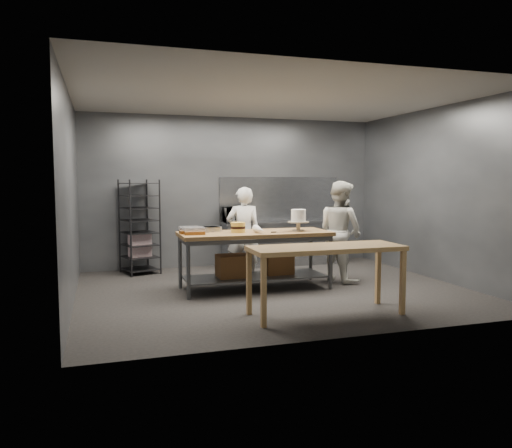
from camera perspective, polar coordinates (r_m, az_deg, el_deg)
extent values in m
plane|color=black|center=(8.00, 2.09, -7.53)|extent=(6.00, 6.00, 0.00)
cube|color=#4C4F54|center=(10.20, -2.59, 3.71)|extent=(6.00, 0.04, 3.00)
cube|color=brown|center=(7.93, -0.11, -1.12)|extent=(2.40, 0.90, 0.06)
cube|color=#47494C|center=(8.03, -0.11, -6.02)|extent=(2.25, 0.75, 0.03)
cylinder|color=#47494C|center=(7.35, -7.73, -5.29)|extent=(0.06, 0.06, 0.86)
cylinder|color=#47494C|center=(8.11, -8.67, -4.32)|extent=(0.06, 0.06, 0.86)
cylinder|color=#47494C|center=(8.05, 8.52, -4.39)|extent=(0.06, 0.06, 0.86)
cylinder|color=#47494C|center=(8.75, 6.28, -3.60)|extent=(0.06, 0.06, 0.86)
cube|color=brown|center=(7.92, -2.64, -4.80)|extent=(0.50, 0.40, 0.35)
cube|color=brown|center=(8.20, 2.49, -4.64)|extent=(0.45, 0.38, 0.30)
cube|color=olive|center=(6.49, 8.04, -2.75)|extent=(2.00, 0.70, 0.06)
cube|color=olive|center=(5.94, 0.87, -7.85)|extent=(0.06, 0.06, 0.84)
cube|color=olive|center=(6.50, -0.80, -6.71)|extent=(0.06, 0.06, 0.84)
cube|color=olive|center=(6.77, 16.42, -6.44)|extent=(0.06, 0.06, 0.84)
cube|color=olive|center=(7.27, 13.77, -5.59)|extent=(0.06, 0.06, 0.84)
cube|color=slate|center=(10.24, 3.30, 0.24)|extent=(2.60, 0.60, 0.04)
cube|color=slate|center=(10.29, 3.29, -2.26)|extent=(2.56, 0.56, 0.86)
cube|color=slate|center=(10.49, 2.73, 2.93)|extent=(2.60, 0.02, 0.90)
cube|color=black|center=(9.52, -13.17, -0.29)|extent=(0.76, 0.79, 1.75)
cube|color=white|center=(9.56, -13.13, -2.29)|extent=(0.43, 0.34, 0.45)
imported|color=white|center=(8.67, -1.43, -1.10)|extent=(0.65, 0.49, 1.62)
imported|color=silver|center=(8.69, 9.61, -0.83)|extent=(0.87, 0.99, 1.72)
imported|color=black|center=(9.91, -2.11, 1.07)|extent=(0.54, 0.37, 0.30)
cylinder|color=#A99D87|center=(8.08, 4.86, -0.74)|extent=(0.20, 0.20, 0.02)
cylinder|color=#A99D87|center=(8.07, 4.86, -0.24)|extent=(0.06, 0.06, 0.12)
cylinder|color=#A99D87|center=(8.07, 4.86, 0.25)|extent=(0.34, 0.34, 0.02)
cylinder|color=white|center=(8.06, 4.87, 0.99)|extent=(0.23, 0.23, 0.19)
cylinder|color=#EBCE4A|center=(7.84, -2.05, -0.75)|extent=(0.23, 0.23, 0.06)
cylinder|color=black|center=(7.84, -2.05, -0.39)|extent=(0.23, 0.23, 0.04)
cylinder|color=#EBCE4A|center=(7.83, -2.05, -0.02)|extent=(0.23, 0.23, 0.06)
cylinder|color=gray|center=(8.01, -5.19, -0.59)|extent=(0.27, 0.27, 0.07)
cylinder|color=gray|center=(8.03, -4.78, -0.57)|extent=(0.24, 0.24, 0.07)
cylinder|color=gray|center=(7.89, -7.68, -0.71)|extent=(0.29, 0.29, 0.07)
cylinder|color=gray|center=(7.97, -5.98, -0.63)|extent=(0.28, 0.28, 0.07)
cone|color=white|center=(7.70, 0.41, -0.64)|extent=(0.13, 0.38, 0.12)
cube|color=slate|center=(7.88, 3.26, -0.94)|extent=(0.28, 0.02, 0.00)
cube|color=black|center=(7.81, 2.03, -0.93)|extent=(0.09, 0.02, 0.02)
cube|color=brown|center=(7.60, -7.06, -1.01)|extent=(0.30, 0.20, 0.05)
cube|color=silver|center=(7.60, -7.07, -0.60)|extent=(0.31, 0.21, 0.06)
cube|color=brown|center=(7.75, -7.60, -0.90)|extent=(0.30, 0.20, 0.05)
cube|color=silver|center=(7.74, -7.61, -0.50)|extent=(0.31, 0.21, 0.06)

